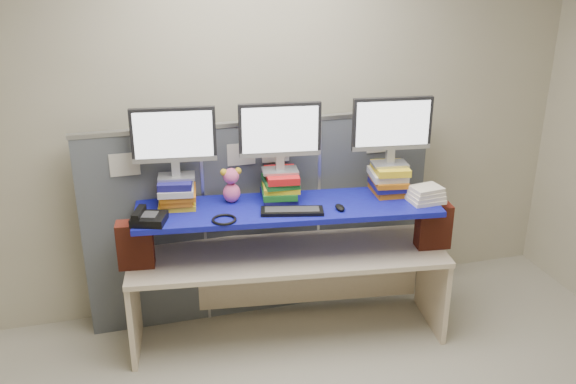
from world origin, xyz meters
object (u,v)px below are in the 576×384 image
object	(u,v)px
keyboard	(292,211)
desk_phone	(148,218)
blue_board	(288,208)
desk	(288,269)
monitor_left	(174,139)
monitor_right	(392,127)
monitor_center	(280,134)

from	to	relation	value
keyboard	desk_phone	bearing A→B (deg)	-172.31
blue_board	desk_phone	distance (m)	0.94
desk	blue_board	distance (m)	0.47
monitor_left	desk_phone	size ratio (longest dim) A/B	2.13
monitor_left	desk_phone	xyz separation A→B (m)	(-0.22, -0.24, -0.44)
desk	monitor_left	bearing A→B (deg)	170.86
keyboard	monitor_right	bearing A→B (deg)	24.41
monitor_center	desk_phone	distance (m)	1.03
monitor_center	monitor_right	bearing A→B (deg)	0.00
monitor_left	keyboard	xyz separation A→B (m)	(0.71, -0.33, -0.46)
blue_board	monitor_left	world-z (taller)	monitor_left
keyboard	blue_board	bearing A→B (deg)	100.91
blue_board	keyboard	size ratio (longest dim) A/B	4.73
blue_board	monitor_center	xyz separation A→B (m)	(-0.02, 0.12, 0.49)
blue_board	monitor_center	bearing A→B (deg)	107.59
desk_phone	monitor_center	bearing A→B (deg)	28.47
monitor_right	keyboard	size ratio (longest dim) A/B	1.27
blue_board	monitor_right	xyz separation A→B (m)	(0.74, 0.02, 0.51)
monitor_center	monitor_right	distance (m)	0.77
monitor_left	desk_phone	distance (m)	0.54
desk	keyboard	bearing A→B (deg)	-85.21
blue_board	desk_phone	bearing A→B (deg)	-171.01
desk_phone	blue_board	bearing A→B (deg)	20.83
monitor_right	desk_phone	world-z (taller)	monitor_right
monitor_center	monitor_right	xyz separation A→B (m)	(0.77, -0.10, 0.01)
keyboard	desk	bearing A→B (deg)	100.91
blue_board	monitor_right	world-z (taller)	monitor_right
desk_phone	monitor_right	bearing A→B (deg)	20.92
monitor_right	desk_phone	size ratio (longest dim) A/B	2.13
desk	blue_board	size ratio (longest dim) A/B	1.10
monitor_center	keyboard	xyz separation A→B (m)	(0.02, -0.24, -0.46)
blue_board	monitor_left	bearing A→B (deg)	170.86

